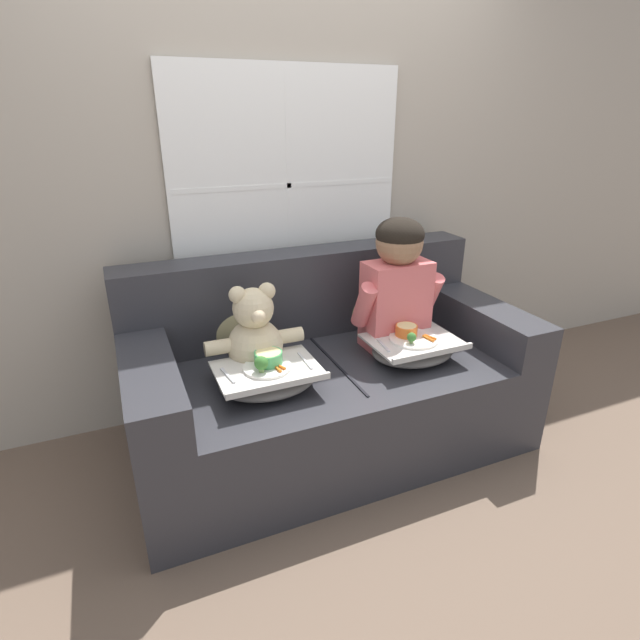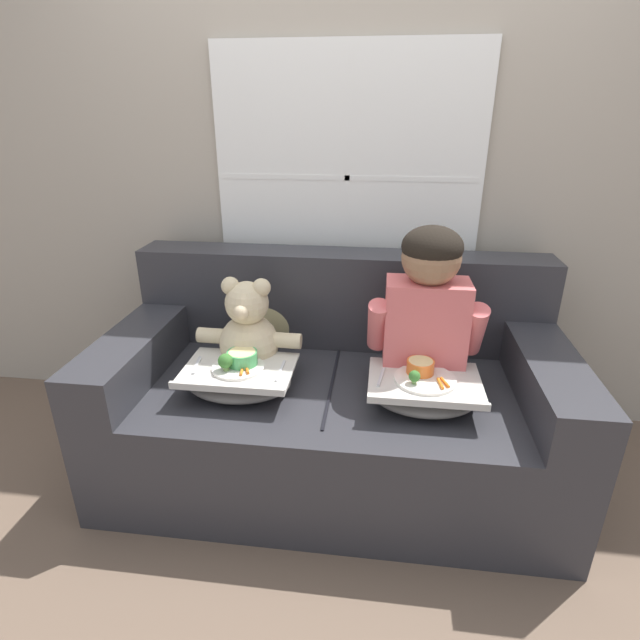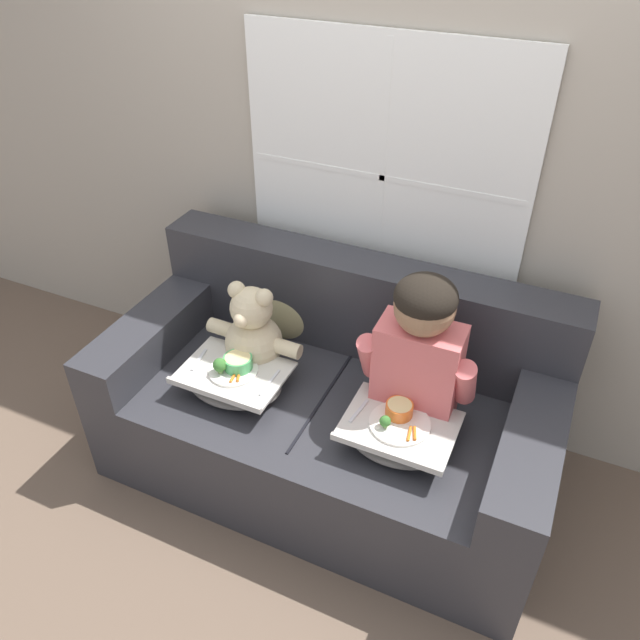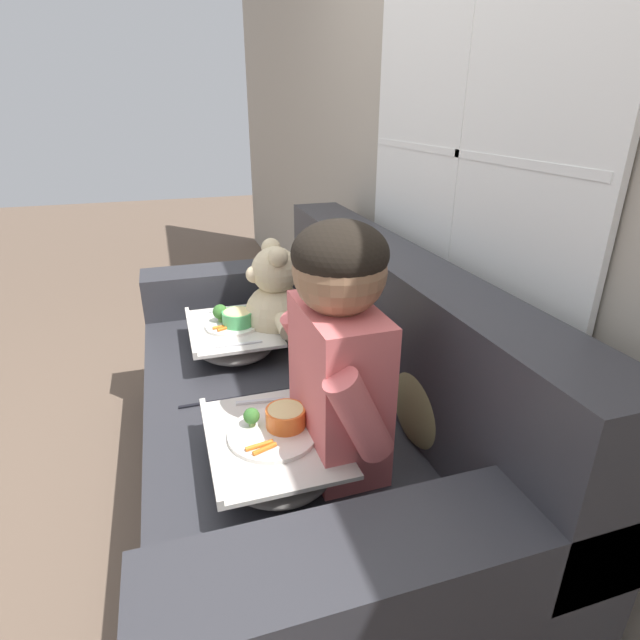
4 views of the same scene
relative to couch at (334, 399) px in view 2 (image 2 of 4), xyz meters
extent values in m
plane|color=brown|center=(0.00, -0.06, -0.34)|extent=(14.00, 14.00, 0.00)
cube|color=#A89E8E|center=(0.00, 0.55, 0.96)|extent=(8.00, 0.05, 2.60)
cube|color=white|center=(0.00, 0.51, 0.91)|extent=(1.26, 0.02, 1.18)
cube|color=black|center=(0.00, 0.52, 0.91)|extent=(1.21, 0.01, 1.13)
cube|color=white|center=(0.00, 0.51, 0.91)|extent=(0.02, 0.02, 1.13)
cube|color=white|center=(0.00, 0.51, 0.91)|extent=(1.21, 0.02, 0.02)
cube|color=#2D2D33|center=(0.00, -0.06, -0.10)|extent=(1.93, 0.98, 0.48)
cube|color=#2D2D33|center=(0.00, 0.32, 0.37)|extent=(1.93, 0.22, 0.46)
cube|color=#2D2D33|center=(-0.86, -0.06, 0.24)|extent=(0.22, 0.98, 0.20)
cube|color=#2D2D33|center=(0.86, -0.06, 0.24)|extent=(0.22, 0.98, 0.20)
cube|color=black|center=(0.00, -0.08, 0.14)|extent=(0.01, 0.72, 0.01)
ellipsoid|color=#898456|center=(0.37, 0.25, 0.30)|extent=(0.34, 0.16, 0.35)
ellipsoid|color=tan|center=(-0.37, 0.25, 0.30)|extent=(0.35, 0.17, 0.36)
cube|color=#DB6666|center=(0.37, -0.02, 0.36)|extent=(0.33, 0.19, 0.45)
sphere|color=#936B4C|center=(0.37, -0.02, 0.69)|extent=(0.23, 0.23, 0.23)
ellipsoid|color=black|center=(0.37, -0.02, 0.73)|extent=(0.24, 0.24, 0.16)
cylinder|color=#DB6666|center=(0.18, -0.05, 0.40)|extent=(0.09, 0.18, 0.25)
cylinder|color=#DB6666|center=(0.57, -0.04, 0.40)|extent=(0.09, 0.18, 0.25)
sphere|color=beige|center=(-0.37, -0.02, 0.27)|extent=(0.26, 0.26, 0.26)
sphere|color=beige|center=(-0.37, -0.02, 0.46)|extent=(0.19, 0.19, 0.19)
sphere|color=beige|center=(-0.44, -0.02, 0.53)|extent=(0.08, 0.08, 0.08)
sphere|color=beige|center=(-0.31, -0.03, 0.53)|extent=(0.08, 0.08, 0.08)
sphere|color=beige|center=(-0.38, -0.11, 0.45)|extent=(0.07, 0.07, 0.07)
sphere|color=black|center=(-0.38, -0.13, 0.45)|extent=(0.02, 0.02, 0.02)
cylinder|color=beige|center=(-0.54, -0.02, 0.29)|extent=(0.13, 0.07, 0.07)
cylinder|color=beige|center=(-0.21, -0.03, 0.29)|extent=(0.13, 0.07, 0.07)
cylinder|color=beige|center=(-0.43, -0.15, 0.17)|extent=(0.07, 0.12, 0.07)
cylinder|color=beige|center=(-0.32, -0.16, 0.17)|extent=(0.07, 0.12, 0.07)
ellipsoid|color=slate|center=(0.37, -0.21, 0.18)|extent=(0.42, 0.33, 0.09)
cube|color=beige|center=(0.37, -0.21, 0.24)|extent=(0.44, 0.35, 0.01)
cube|color=beige|center=(0.37, -0.37, 0.25)|extent=(0.44, 0.02, 0.02)
cylinder|color=white|center=(0.37, -0.21, 0.25)|extent=(0.24, 0.24, 0.01)
cylinder|color=orange|center=(0.36, -0.17, 0.28)|extent=(0.11, 0.11, 0.05)
cylinder|color=#E5D189|center=(0.36, -0.17, 0.30)|extent=(0.10, 0.10, 0.01)
sphere|color=#38702D|center=(0.33, -0.25, 0.28)|extent=(0.04, 0.04, 0.04)
cylinder|color=#7A9E56|center=(0.33, -0.25, 0.26)|extent=(0.02, 0.02, 0.02)
cylinder|color=orange|center=(0.43, -0.25, 0.26)|extent=(0.02, 0.07, 0.01)
cylinder|color=orange|center=(0.44, -0.24, 0.26)|extent=(0.03, 0.07, 0.01)
cube|color=silver|center=(0.20, -0.21, 0.25)|extent=(0.03, 0.14, 0.01)
ellipsoid|color=slate|center=(-0.37, -0.21, 0.18)|extent=(0.43, 0.33, 0.09)
cube|color=beige|center=(-0.37, -0.21, 0.24)|extent=(0.45, 0.34, 0.01)
cube|color=beige|center=(-0.37, -0.37, 0.25)|extent=(0.45, 0.02, 0.02)
cylinder|color=white|center=(-0.37, -0.21, 0.25)|extent=(0.21, 0.21, 0.01)
cylinder|color=#4CAD60|center=(-0.36, -0.18, 0.28)|extent=(0.12, 0.12, 0.06)
cylinder|color=#E5D189|center=(-0.36, -0.18, 0.30)|extent=(0.11, 0.11, 0.01)
sphere|color=#38702D|center=(-0.41, -0.25, 0.30)|extent=(0.06, 0.06, 0.06)
cylinder|color=#7A9E56|center=(-0.41, -0.25, 0.26)|extent=(0.02, 0.02, 0.03)
cylinder|color=orange|center=(-0.34, -0.25, 0.26)|extent=(0.02, 0.07, 0.01)
cylinder|color=orange|center=(-0.33, -0.24, 0.26)|extent=(0.04, 0.06, 0.01)
cube|color=silver|center=(-0.55, -0.21, 0.25)|extent=(0.03, 0.14, 0.01)
cube|color=silver|center=(-0.20, -0.21, 0.25)|extent=(0.01, 0.17, 0.01)
camera|label=1|loc=(-0.92, -2.06, 1.27)|focal=28.00mm
camera|label=2|loc=(0.19, -1.93, 1.22)|focal=28.00mm
camera|label=3|loc=(0.80, -1.88, 2.00)|focal=35.00mm
camera|label=4|loc=(1.46, -0.41, 1.05)|focal=28.00mm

